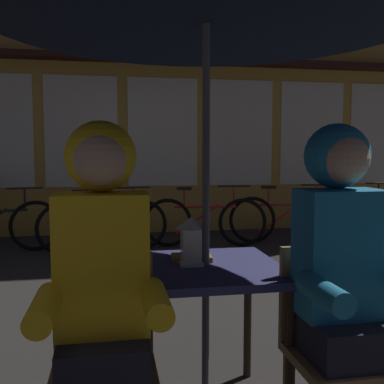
# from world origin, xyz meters

# --- Properties ---
(cafe_table) EXTENTS (0.72, 0.72, 0.74)m
(cafe_table) POSITION_xyz_m (0.00, 0.00, 0.64)
(cafe_table) COLOR navy
(cafe_table) RESTS_ON ground_plane
(lantern) EXTENTS (0.11, 0.11, 0.23)m
(lantern) POSITION_xyz_m (-0.07, 0.02, 0.86)
(lantern) COLOR white
(lantern) RESTS_ON cafe_table
(chair_left) EXTENTS (0.40, 0.40, 0.87)m
(chair_left) POSITION_xyz_m (-0.48, -0.37, 0.49)
(chair_left) COLOR olive
(chair_left) RESTS_ON ground_plane
(chair_right) EXTENTS (0.40, 0.40, 0.87)m
(chair_right) POSITION_xyz_m (0.48, -0.37, 0.49)
(chair_right) COLOR olive
(chair_right) RESTS_ON ground_plane
(person_left_hooded) EXTENTS (0.45, 0.56, 1.40)m
(person_left_hooded) POSITION_xyz_m (-0.48, -0.43, 0.85)
(person_left_hooded) COLOR black
(person_left_hooded) RESTS_ON ground_plane
(person_right_hooded) EXTENTS (0.45, 0.56, 1.40)m
(person_right_hooded) POSITION_xyz_m (0.48, -0.43, 0.85)
(person_right_hooded) COLOR black
(person_right_hooded) RESTS_ON ground_plane
(shopfront_building) EXTENTS (10.00, 0.93, 6.20)m
(shopfront_building) POSITION_xyz_m (0.38, 5.39, 3.09)
(shopfront_building) COLOR gold
(shopfront_building) RESTS_ON ground_plane
(bicycle_third) EXTENTS (1.67, 0.25, 0.84)m
(bicycle_third) POSITION_xyz_m (-0.55, 3.77, 0.35)
(bicycle_third) COLOR black
(bicycle_third) RESTS_ON ground_plane
(bicycle_fourth) EXTENTS (1.67, 0.31, 0.84)m
(bicycle_fourth) POSITION_xyz_m (0.81, 3.88, 0.35)
(bicycle_fourth) COLOR black
(bicycle_fourth) RESTS_ON ground_plane
(bicycle_fifth) EXTENTS (1.66, 0.36, 0.84)m
(bicycle_fifth) POSITION_xyz_m (2.02, 3.91, 0.35)
(bicycle_fifth) COLOR black
(bicycle_fifth) RESTS_ON ground_plane
(bicycle_furthest) EXTENTS (1.68, 0.16, 0.84)m
(bicycle_furthest) POSITION_xyz_m (3.10, 4.02, 0.35)
(bicycle_furthest) COLOR black
(bicycle_furthest) RESTS_ON ground_plane
(book) EXTENTS (0.21, 0.16, 0.02)m
(book) POSITION_xyz_m (-0.05, 0.11, 0.75)
(book) COLOR olive
(book) RESTS_ON cafe_table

